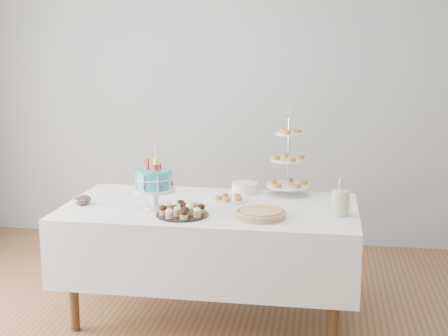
% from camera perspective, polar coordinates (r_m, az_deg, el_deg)
% --- Properties ---
extents(floor, '(5.00, 5.00, 0.00)m').
position_cam_1_polar(floor, '(4.11, -2.03, -14.97)').
color(floor, brown).
rests_on(floor, ground).
extents(walls, '(5.04, 4.04, 2.70)m').
position_cam_1_polar(walls, '(3.71, -2.17, 4.06)').
color(walls, '#A2A4A7').
rests_on(walls, floor).
extents(table, '(1.92, 1.02, 0.77)m').
position_cam_1_polar(table, '(4.18, -1.26, -6.47)').
color(table, white).
rests_on(table, floor).
extents(birthday_cake, '(0.28, 0.28, 0.43)m').
position_cam_1_polar(birthday_cake, '(4.04, -6.38, -2.07)').
color(birthday_cake, white).
rests_on(birthday_cake, table).
extents(cupcake_tray, '(0.33, 0.33, 0.07)m').
position_cam_1_polar(cupcake_tray, '(3.88, -3.84, -3.84)').
color(cupcake_tray, black).
rests_on(cupcake_tray, table).
extents(pie, '(0.31, 0.31, 0.05)m').
position_cam_1_polar(pie, '(3.83, 3.39, -4.17)').
color(pie, tan).
rests_on(pie, table).
extents(tiered_stand, '(0.30, 0.30, 0.59)m').
position_cam_1_polar(tiered_stand, '(4.38, 5.91, 0.70)').
color(tiered_stand, silver).
rests_on(tiered_stand, table).
extents(plate_stack, '(0.19, 0.19, 0.07)m').
position_cam_1_polar(plate_stack, '(4.46, 1.91, -1.81)').
color(plate_stack, white).
rests_on(plate_stack, table).
extents(pastry_plate, '(0.25, 0.25, 0.04)m').
position_cam_1_polar(pastry_plate, '(4.23, 0.51, -2.81)').
color(pastry_plate, white).
rests_on(pastry_plate, table).
extents(jam_bowl_a, '(0.10, 0.10, 0.06)m').
position_cam_1_polar(jam_bowl_a, '(4.26, -12.70, -2.84)').
color(jam_bowl_a, silver).
rests_on(jam_bowl_a, table).
extents(jam_bowl_b, '(0.10, 0.10, 0.06)m').
position_cam_1_polar(jam_bowl_b, '(4.23, -12.87, -2.96)').
color(jam_bowl_b, silver).
rests_on(jam_bowl_b, table).
extents(utensil_pitcher, '(0.11, 0.11, 0.24)m').
position_cam_1_polar(utensil_pitcher, '(3.93, 10.59, -3.07)').
color(utensil_pitcher, silver).
rests_on(utensil_pitcher, table).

